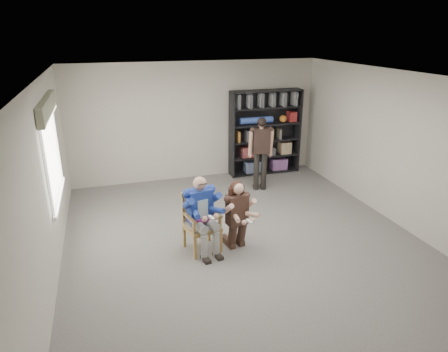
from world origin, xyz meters
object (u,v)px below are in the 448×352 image
object	(u,v)px
kneeling_woman	(238,216)
armchair	(202,223)
seated_man	(202,214)
standing_man	(261,154)
bookshelf	(265,133)

from	to	relation	value
kneeling_woman	armchair	bearing A→B (deg)	157.33
seated_man	standing_man	distance (m)	2.93
armchair	standing_man	size ratio (longest dim) A/B	0.59
bookshelf	seated_man	bearing A→B (deg)	-127.03
seated_man	bookshelf	bearing A→B (deg)	41.99
seated_man	kneeling_woman	xyz separation A→B (m)	(0.58, -0.12, -0.05)
armchair	kneeling_woman	distance (m)	0.60
seated_man	bookshelf	size ratio (longest dim) A/B	0.62
bookshelf	standing_man	xyz separation A→B (m)	(-0.54, -1.04, -0.21)
bookshelf	standing_man	world-z (taller)	bookshelf
kneeling_woman	bookshelf	size ratio (longest dim) A/B	0.57
seated_man	kneeling_woman	bearing A→B (deg)	-22.67
bookshelf	standing_man	distance (m)	1.19
bookshelf	armchair	bearing A→B (deg)	-127.03
seated_man	kneeling_woman	size ratio (longest dim) A/B	1.09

